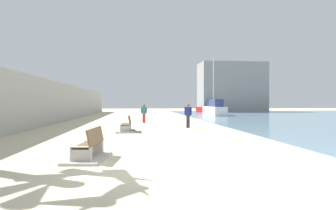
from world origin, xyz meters
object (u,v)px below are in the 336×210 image
object	(u,v)px
person_walking	(144,112)
boat_far_left	(214,109)
bench_near	(89,152)
person_standing	(188,113)
boat_mid_bay	(208,108)
bench_far	(126,128)

from	to	relation	value
person_walking	boat_far_left	size ratio (longest dim) A/B	0.20
bench_near	person_walking	size ratio (longest dim) A/B	1.37
person_standing	boat_far_left	size ratio (longest dim) A/B	0.22
bench_near	boat_far_left	size ratio (longest dim) A/B	0.28
boat_mid_bay	bench_near	bearing A→B (deg)	-108.48
person_walking	boat_far_left	distance (m)	17.05
boat_mid_bay	boat_far_left	size ratio (longest dim) A/B	0.61
person_walking	boat_mid_bay	xyz separation A→B (m)	(11.92, 25.66, -0.16)
bench_far	person_walking	xyz separation A→B (m)	(1.23, 7.51, 0.70)
bench_near	boat_mid_bay	world-z (taller)	boat_mid_bay
person_walking	boat_mid_bay	world-z (taller)	boat_mid_bay
bench_near	person_walking	world-z (taller)	person_walking
bench_far	boat_mid_bay	distance (m)	35.69
person_standing	bench_near	bearing A→B (deg)	-114.79
bench_near	person_walking	xyz separation A→B (m)	(2.05, 16.13, 0.70)
bench_near	person_standing	distance (m)	11.94
boat_far_left	person_standing	bearing A→B (deg)	-109.96
bench_far	boat_mid_bay	xyz separation A→B (m)	(13.15, 33.18, 0.54)
person_walking	boat_mid_bay	size ratio (longest dim) A/B	0.33
bench_near	person_standing	bearing A→B (deg)	65.21
boat_mid_bay	person_standing	bearing A→B (deg)	-106.16
person_standing	bench_far	bearing A→B (deg)	-152.16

